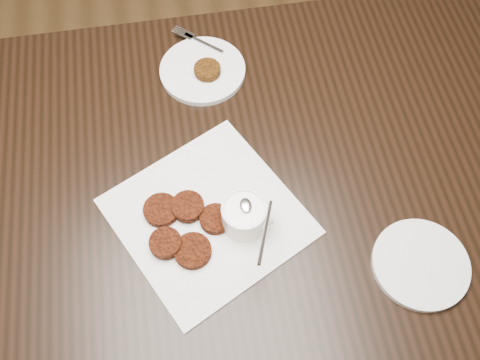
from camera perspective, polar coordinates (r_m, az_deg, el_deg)
name	(u,v)px	position (r m, az deg, el deg)	size (l,w,h in m)	color
floor	(212,309)	(1.77, -2.92, -13.34)	(4.00, 4.00, 0.00)	brown
table	(223,253)	(1.43, -1.81, -7.65)	(1.47, 0.94, 0.75)	black
napkin	(208,216)	(1.05, -3.39, -3.81)	(0.32, 0.32, 0.00)	silver
sauce_ramekin	(244,208)	(0.99, 0.45, -2.97)	(0.11, 0.11, 0.12)	white
patty_cluster	(188,224)	(1.03, -5.46, -4.64)	(0.23, 0.23, 0.02)	#5A200B
plate_with_patty	(202,68)	(1.24, -3.96, 11.62)	(0.19, 0.19, 0.03)	silver
plate_empty	(421,264)	(1.06, 18.43, -8.38)	(0.18, 0.18, 0.01)	silver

